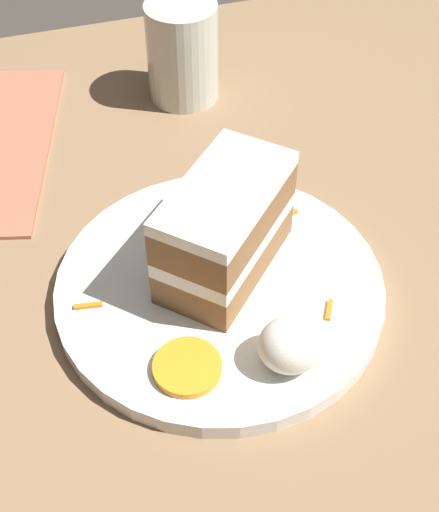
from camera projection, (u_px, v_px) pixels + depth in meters
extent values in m
plane|color=#38332D|center=(260.00, 359.00, 0.57)|extent=(6.00, 6.00, 0.00)
cube|color=#846647|center=(260.00, 350.00, 0.56)|extent=(1.08, 1.04, 0.03)
cylinder|color=white|center=(220.00, 288.00, 0.58)|extent=(0.26, 0.26, 0.02)
cube|color=brown|center=(225.00, 252.00, 0.57)|extent=(0.13, 0.13, 0.03)
cube|color=white|center=(225.00, 233.00, 0.56)|extent=(0.13, 0.13, 0.01)
cube|color=brown|center=(225.00, 212.00, 0.54)|extent=(0.13, 0.13, 0.03)
cube|color=white|center=(225.00, 192.00, 0.53)|extent=(0.13, 0.13, 0.01)
ellipsoid|color=white|center=(292.00, 344.00, 0.50)|extent=(0.05, 0.04, 0.04)
cylinder|color=orange|center=(187.00, 367.00, 0.51)|extent=(0.05, 0.05, 0.01)
cube|color=orange|center=(183.00, 201.00, 0.63)|extent=(0.02, 0.02, 0.00)
cube|color=orange|center=(288.00, 215.00, 0.62)|extent=(0.02, 0.01, 0.00)
cube|color=orange|center=(330.00, 312.00, 0.55)|extent=(0.01, 0.02, 0.00)
cube|color=orange|center=(88.00, 306.00, 0.55)|extent=(0.02, 0.01, 0.00)
cylinder|color=beige|center=(182.00, 52.00, 0.74)|extent=(0.07, 0.07, 0.10)
cylinder|color=silver|center=(184.00, 80.00, 0.76)|extent=(0.07, 0.07, 0.04)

